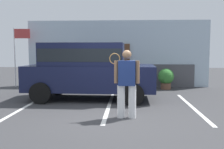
# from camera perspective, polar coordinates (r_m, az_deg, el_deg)

# --- Properties ---
(ground_plane) EXTENTS (40.00, 40.00, 0.00)m
(ground_plane) POSITION_cam_1_polar(r_m,az_deg,el_deg) (6.97, -0.77, -9.57)
(ground_plane) COLOR #38383A
(parking_stripe_0) EXTENTS (0.12, 4.40, 0.01)m
(parking_stripe_0) POSITION_cam_1_polar(r_m,az_deg,el_deg) (9.00, -17.81, -6.37)
(parking_stripe_0) COLOR silver
(parking_stripe_0) RESTS_ON ground_plane
(parking_stripe_1) EXTENTS (0.12, 4.40, 0.01)m
(parking_stripe_1) POSITION_cam_1_polar(r_m,az_deg,el_deg) (8.43, -0.66, -6.91)
(parking_stripe_1) COLOR silver
(parking_stripe_1) RESTS_ON ground_plane
(parking_stripe_2) EXTENTS (0.12, 4.40, 0.01)m
(parking_stripe_2) POSITION_cam_1_polar(r_m,az_deg,el_deg) (8.66, 17.20, -6.82)
(parking_stripe_2) COLOR silver
(parking_stripe_2) RESTS_ON ground_plane
(house_frontage) EXTENTS (8.91, 0.40, 3.24)m
(house_frontage) POSITION_cam_1_polar(r_m,az_deg,el_deg) (12.89, 1.20, 4.18)
(house_frontage) COLOR silver
(house_frontage) RESTS_ON ground_plane
(parked_suv) EXTENTS (4.64, 2.24, 2.05)m
(parked_suv) POSITION_cam_1_polar(r_m,az_deg,el_deg) (9.48, -5.37, 1.43)
(parked_suv) COLOR #141938
(parked_suv) RESTS_ON ground_plane
(tennis_player_man) EXTENTS (0.80, 0.29, 1.80)m
(tennis_player_man) POSITION_cam_1_polar(r_m,az_deg,el_deg) (6.84, 3.23, -1.82)
(tennis_player_man) COLOR white
(tennis_player_man) RESTS_ON ground_plane
(potted_plant_by_porch) EXTENTS (0.72, 0.72, 0.95)m
(potted_plant_by_porch) POSITION_cam_1_polar(r_m,az_deg,el_deg) (12.16, 11.79, -0.70)
(potted_plant_by_porch) COLOR brown
(potted_plant_by_porch) RESTS_ON ground_plane
(flag_pole) EXTENTS (0.80, 0.07, 2.86)m
(flag_pole) POSITION_cam_1_polar(r_m,az_deg,el_deg) (13.34, -19.92, 5.91)
(flag_pole) COLOR silver
(flag_pole) RESTS_ON ground_plane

